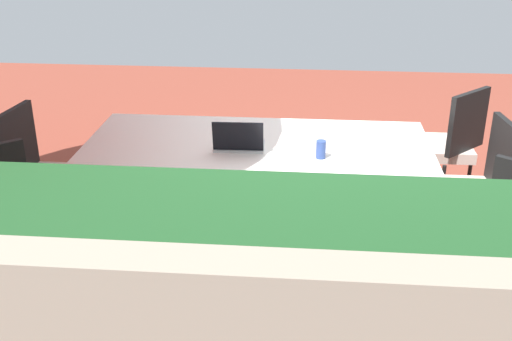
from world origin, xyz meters
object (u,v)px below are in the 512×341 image
Objects in this scene: cup at (321,149)px; chair_east at (41,172)px; laptop at (239,143)px; chair_southwest at (447,142)px; dining_table at (256,155)px; chair_west at (476,186)px; chair_northeast at (3,225)px.

chair_east is at bearing -2.88° from cup.
chair_east is at bearing -1.65° from laptop.
cup is at bearing -2.39° from chair_southwest.
dining_table is 2.31× the size of chair_west.
chair_northeast is at bearing 20.14° from cup.
chair_west and chair_east have the same top height.
chair_southwest is at bearing -12.50° from chair_northeast.
laptop is at bearing -83.45° from chair_east.
chair_southwest is 2.94m from chair_east.
laptop is (-1.35, -0.00, 0.25)m from chair_east.
dining_table is at bearing -15.78° from chair_southwest.
chair_northeast is 8.55× the size of cup.
cup is (-1.87, 0.09, 0.26)m from chair_east.
chair_northeast is 1.49m from laptop.
dining_table is at bearing -96.52° from chair_west.
cup is at bearing 164.36° from dining_table.
laptop is at bearing -11.09° from chair_northeast.
chair_southwest is 1.00× the size of chair_east.
cup is at bearing -86.50° from chair_east.
dining_table is 0.44m from cup.
dining_table is 1.42m from chair_west.
chair_southwest is (-1.38, -0.78, -0.16)m from dining_table.
laptop is 0.53m from cup.
chair_northeast is 2.99× the size of laptop.
chair_southwest is 8.55× the size of cup.
chair_east is (1.45, 0.02, -0.16)m from dining_table.
chair_northeast is 2.88m from chair_west.
dining_table is 1.46m from chair_east.
laptop is at bearing -10.63° from cup.
chair_southwest is 1.00× the size of chair_west.
chair_west is at bearing -26.55° from chair_northeast.
chair_east is at bearing -29.49° from chair_southwest.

